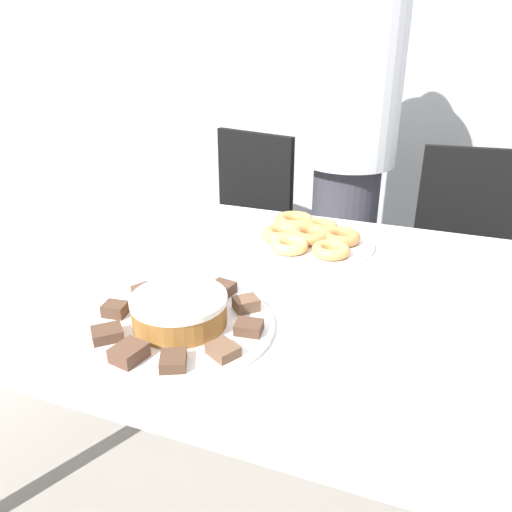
% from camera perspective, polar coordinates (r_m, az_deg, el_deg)
% --- Properties ---
extents(ground_plane, '(12.00, 12.00, 0.00)m').
position_cam_1_polar(ground_plane, '(1.70, -0.38, -26.15)').
color(ground_plane, gray).
extents(wall_back, '(8.00, 0.05, 2.60)m').
position_cam_1_polar(wall_back, '(2.65, 13.33, 23.36)').
color(wall_back, '#B2B7BC').
rests_on(wall_back, ground_plane).
extents(table, '(1.65, 1.01, 0.76)m').
position_cam_1_polar(table, '(1.26, -0.46, -5.98)').
color(table, silver).
rests_on(table, ground_plane).
extents(person_standing, '(0.36, 0.36, 1.68)m').
position_cam_1_polar(person_standing, '(2.02, 10.59, 11.59)').
color(person_standing, '#383842').
rests_on(person_standing, ground_plane).
extents(office_chair_left, '(0.54, 0.54, 0.92)m').
position_cam_1_polar(office_chair_left, '(2.25, -2.34, 1.43)').
color(office_chair_left, black).
rests_on(office_chair_left, ground_plane).
extents(office_chair_right, '(0.47, 0.47, 0.92)m').
position_cam_1_polar(office_chair_right, '(2.10, 22.48, -2.25)').
color(office_chair_right, black).
rests_on(office_chair_right, ground_plane).
extents(plate_cake, '(0.39, 0.39, 0.01)m').
position_cam_1_polar(plate_cake, '(1.04, -8.62, -7.82)').
color(plate_cake, white).
rests_on(plate_cake, table).
extents(plate_donuts, '(0.36, 0.36, 0.01)m').
position_cam_1_polar(plate_donuts, '(1.43, 6.18, 1.64)').
color(plate_donuts, white).
rests_on(plate_donuts, table).
extents(frosted_cake, '(0.19, 0.19, 0.06)m').
position_cam_1_polar(frosted_cake, '(1.02, -8.74, -6.09)').
color(frosted_cake, '#9E662D').
rests_on(frosted_cake, plate_cake).
extents(lamington_0, '(0.06, 0.07, 0.02)m').
position_cam_1_polar(lamington_0, '(0.91, -9.20, -11.80)').
color(lamington_0, '#513828').
rests_on(lamington_0, plate_cake).
extents(lamington_1, '(0.07, 0.07, 0.02)m').
position_cam_1_polar(lamington_1, '(0.93, -3.79, -10.69)').
color(lamington_1, brown).
rests_on(lamington_1, plate_cake).
extents(lamington_2, '(0.06, 0.05, 0.02)m').
position_cam_1_polar(lamington_2, '(0.99, -0.82, -8.15)').
color(lamington_2, '#513828').
rests_on(lamington_2, plate_cake).
extents(lamington_3, '(0.07, 0.07, 0.03)m').
position_cam_1_polar(lamington_3, '(1.07, -1.15, -5.48)').
color(lamington_3, brown).
rests_on(lamington_3, plate_cake).
extents(lamington_4, '(0.06, 0.07, 0.02)m').
position_cam_1_polar(lamington_4, '(1.13, -4.04, -3.82)').
color(lamington_4, '#513828').
rests_on(lamington_4, plate_cake).
extents(lamington_5, '(0.06, 0.07, 0.02)m').
position_cam_1_polar(lamington_5, '(1.16, -8.26, -3.35)').
color(lamington_5, '#513828').
rests_on(lamington_5, plate_cake).
extents(lamington_6, '(0.06, 0.06, 0.03)m').
position_cam_1_polar(lamington_6, '(1.14, -12.60, -4.05)').
color(lamington_6, brown).
rests_on(lamington_6, plate_cake).
extents(lamington_7, '(0.05, 0.05, 0.03)m').
position_cam_1_polar(lamington_7, '(1.09, -15.80, -5.88)').
color(lamington_7, '#513828').
rests_on(lamington_7, plate_cake).
extents(lamington_8, '(0.07, 0.07, 0.02)m').
position_cam_1_polar(lamington_8, '(1.01, -16.65, -8.49)').
color(lamington_8, '#513828').
rests_on(lamington_8, plate_cake).
extents(lamington_9, '(0.06, 0.07, 0.03)m').
position_cam_1_polar(lamington_9, '(0.94, -14.32, -10.67)').
color(lamington_9, brown).
rests_on(lamington_9, plate_cake).
extents(donut_0, '(0.12, 0.12, 0.03)m').
position_cam_1_polar(donut_0, '(1.42, 6.22, 2.46)').
color(donut_0, '#C68447').
rests_on(donut_0, plate_donuts).
extents(donut_1, '(0.10, 0.10, 0.03)m').
position_cam_1_polar(donut_1, '(1.48, 7.39, 3.26)').
color(donut_1, '#D18E4C').
rests_on(donut_1, plate_donuts).
extents(donut_2, '(0.12, 0.12, 0.04)m').
position_cam_1_polar(donut_2, '(1.51, 4.42, 3.93)').
color(donut_2, '#D18E4C').
rests_on(donut_2, plate_donuts).
extents(donut_3, '(0.11, 0.11, 0.03)m').
position_cam_1_polar(donut_3, '(1.42, 2.85, 2.56)').
color(donut_3, tan).
rests_on(donut_3, plate_donuts).
extents(donut_4, '(0.10, 0.10, 0.03)m').
position_cam_1_polar(donut_4, '(1.35, 3.82, 1.23)').
color(donut_4, '#E5AD66').
rests_on(donut_4, plate_donuts).
extents(donut_5, '(0.10, 0.10, 0.03)m').
position_cam_1_polar(donut_5, '(1.34, 8.54, 0.70)').
color(donut_5, tan).
rests_on(donut_5, plate_donuts).
extents(donut_6, '(0.11, 0.11, 0.03)m').
position_cam_1_polar(donut_6, '(1.42, 9.68, 2.19)').
color(donut_6, '#C68447').
rests_on(donut_6, plate_donuts).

